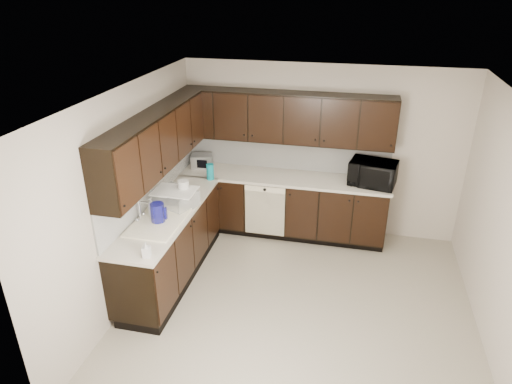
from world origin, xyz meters
TOP-DOWN VIEW (x-y plane):
  - floor at (0.00, 0.00)m, footprint 4.00×4.00m
  - ceiling at (0.00, 0.00)m, footprint 4.00×4.00m
  - wall_back at (0.00, 2.00)m, footprint 4.00×0.02m
  - wall_left at (-2.00, 0.00)m, footprint 0.02×4.00m
  - wall_right at (2.00, 0.00)m, footprint 0.02×4.00m
  - wall_front at (0.00, -2.00)m, footprint 4.00×0.02m
  - lower_cabinets at (-1.01, 1.11)m, footprint 3.00×2.80m
  - countertop at (-1.01, 1.11)m, footprint 3.03×2.83m
  - backsplash at (-1.22, 1.32)m, footprint 3.00×2.80m
  - upper_cabinets at (-1.10, 1.20)m, footprint 3.00×2.80m
  - dishwasher at (-0.70, 1.41)m, footprint 0.58×0.04m
  - sink at (-1.68, -0.01)m, footprint 0.54×0.82m
  - microwave at (0.75, 1.67)m, footprint 0.69×0.53m
  - soap_bottle_a at (-1.50, -0.69)m, footprint 0.09×0.09m
  - soap_bottle_b at (-1.83, 0.16)m, footprint 0.11×0.11m
  - toaster_oven at (-1.75, 1.77)m, footprint 0.35×0.30m
  - storage_bin at (-1.65, 0.47)m, footprint 0.61×0.54m
  - blue_pitcher at (-1.68, 0.01)m, footprint 0.18×0.18m
  - teal_tumbler at (-1.48, 1.35)m, footprint 0.11×0.11m
  - paper_towel_roll at (-1.57, 0.57)m, footprint 0.14×0.14m

SIDE VIEW (x-z plane):
  - floor at x=0.00m, z-range 0.00..0.00m
  - lower_cabinets at x=-1.01m, z-range -0.04..0.86m
  - dishwasher at x=-0.70m, z-range 0.16..0.94m
  - sink at x=-1.68m, z-range 0.67..1.09m
  - countertop at x=-1.01m, z-range 0.90..0.94m
  - soap_bottle_a at x=-1.50m, z-range 0.94..1.11m
  - toaster_oven at x=-1.75m, z-range 0.94..1.13m
  - storage_bin at x=-1.65m, z-range 0.94..1.14m
  - teal_tumbler at x=-1.48m, z-range 0.94..1.17m
  - soap_bottle_b at x=-1.83m, z-range 0.94..1.17m
  - blue_pitcher at x=-1.68m, z-range 0.94..1.18m
  - paper_towel_roll at x=-1.57m, z-range 0.94..1.24m
  - microwave at x=0.75m, z-range 0.94..1.28m
  - backsplash at x=-1.22m, z-range 0.94..1.42m
  - wall_back at x=0.00m, z-range 0.00..2.50m
  - wall_left at x=-2.00m, z-range 0.00..2.50m
  - wall_right at x=2.00m, z-range 0.00..2.50m
  - wall_front at x=0.00m, z-range 0.00..2.50m
  - upper_cabinets at x=-1.10m, z-range 1.42..2.12m
  - ceiling at x=0.00m, z-range 2.50..2.50m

